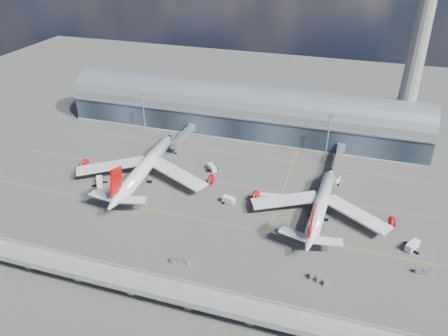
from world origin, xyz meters
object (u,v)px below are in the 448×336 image
(service_truck_3, at_px, (412,246))
(cargo_train_1, at_px, (319,279))
(floodlight_mast_left, at_px, (144,114))
(airliner_left, at_px, (143,169))
(floodlight_mast_right, at_px, (328,137))
(service_truck_1, at_px, (229,200))
(airliner_right, at_px, (320,206))
(service_truck_0, at_px, (99,182))
(service_truck_5, at_px, (212,168))
(cargo_train_0, at_px, (180,261))
(service_truck_4, at_px, (336,180))
(service_truck_2, at_px, (270,198))
(control_tower, at_px, (417,51))
(cargo_train_2, at_px, (423,272))

(service_truck_3, relative_size, cargo_train_1, 0.92)
(floodlight_mast_left, relative_size, airliner_left, 0.36)
(floodlight_mast_right, xyz_separation_m, service_truck_1, (-35.33, -50.30, -12.05))
(airliner_left, relative_size, cargo_train_1, 9.43)
(cargo_train_1, bearing_deg, airliner_right, -13.30)
(service_truck_0, xyz_separation_m, service_truck_5, (45.14, 28.18, -0.07))
(airliner_left, relative_size, service_truck_5, 11.67)
(floodlight_mast_right, height_order, service_truck_5, floodlight_mast_right)
(airliner_left, relative_size, cargo_train_0, 9.46)
(floodlight_mast_right, bearing_deg, service_truck_4, -69.78)
(service_truck_2, distance_m, service_truck_3, 59.07)
(airliner_right, xyz_separation_m, service_truck_4, (4.02, 28.62, -3.55))
(airliner_left, bearing_deg, floodlight_mast_right, 25.23)
(control_tower, height_order, service_truck_2, control_tower)
(cargo_train_1, bearing_deg, service_truck_2, 11.51)
(airliner_right, bearing_deg, airliner_left, 179.43)
(airliner_left, bearing_deg, control_tower, 28.41)
(service_truck_3, height_order, service_truck_5, service_truck_3)
(cargo_train_0, height_order, cargo_train_2, cargo_train_2)
(service_truck_2, xyz_separation_m, cargo_train_1, (26.28, -42.59, -0.84))
(floodlight_mast_right, xyz_separation_m, service_truck_2, (-18.62, -43.20, -11.93))
(floodlight_mast_right, height_order, cargo_train_1, floodlight_mast_right)
(airliner_right, bearing_deg, floodlight_mast_left, 157.38)
(airliner_left, bearing_deg, airliner_right, -6.75)
(service_truck_0, bearing_deg, cargo_train_2, -39.12)
(service_truck_5, bearing_deg, service_truck_4, -37.36)
(control_tower, relative_size, service_truck_3, 14.89)
(floodlight_mast_left, bearing_deg, service_truck_2, -27.96)
(service_truck_0, bearing_deg, control_tower, -0.11)
(cargo_train_0, bearing_deg, control_tower, -22.13)
(airliner_left, relative_size, service_truck_3, 10.21)
(floodlight_mast_right, bearing_deg, service_truck_3, -56.79)
(control_tower, xyz_separation_m, service_truck_2, (-53.62, -71.20, -49.93))
(service_truck_0, height_order, cargo_train_0, service_truck_0)
(airliner_right, height_order, service_truck_0, airliner_right)
(service_truck_1, bearing_deg, cargo_train_0, -174.23)
(floodlight_mast_left, distance_m, airliner_right, 114.04)
(airliner_left, distance_m, service_truck_1, 44.15)
(floodlight_mast_left, distance_m, service_truck_5, 56.29)
(control_tower, distance_m, service_truck_5, 113.42)
(service_truck_3, height_order, cargo_train_2, service_truck_3)
(service_truck_1, xyz_separation_m, service_truck_2, (16.71, 7.10, 0.12))
(floodlight_mast_left, xyz_separation_m, cargo_train_1, (107.66, -85.79, -12.77))
(floodlight_mast_right, distance_m, cargo_train_2, 83.20)
(service_truck_3, xyz_separation_m, service_truck_5, (-89.80, 32.93, -0.11))
(service_truck_5, bearing_deg, service_truck_3, -63.70)
(service_truck_5, xyz_separation_m, cargo_train_0, (10.76, -66.07, -0.66))
(control_tower, distance_m, service_truck_0, 162.84)
(airliner_left, bearing_deg, floodlight_mast_left, 112.00)
(service_truck_4, height_order, cargo_train_2, service_truck_4)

